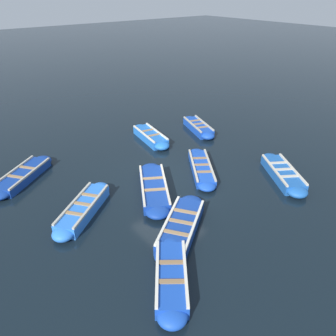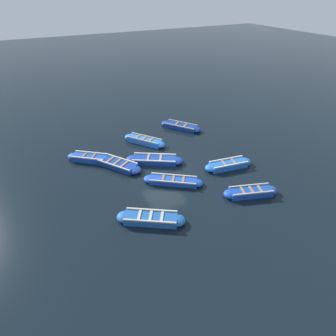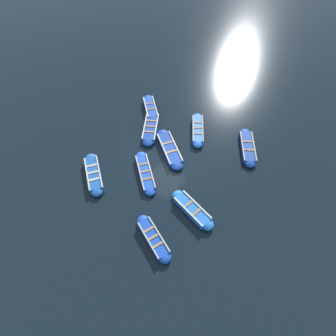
{
  "view_description": "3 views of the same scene",
  "coord_description": "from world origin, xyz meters",
  "px_view_note": "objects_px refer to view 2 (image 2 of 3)",
  "views": [
    {
      "loc": [
        7.09,
        8.97,
        7.05
      ],
      "look_at": [
        -0.39,
        -0.54,
        0.27
      ],
      "focal_mm": 35.0,
      "sensor_mm": 36.0,
      "label": 1
    },
    {
      "loc": [
        -12.69,
        6.15,
        9.86
      ],
      "look_at": [
        -0.54,
        -0.02,
        0.35
      ],
      "focal_mm": 28.0,
      "sensor_mm": 36.0,
      "label": 2
    },
    {
      "loc": [
        -8.15,
        -7.28,
        14.4
      ],
      "look_at": [
        -0.45,
        -0.76,
        0.26
      ],
      "focal_mm": 28.0,
      "sensor_mm": 36.0,
      "label": 3
    }
  ],
  "objects_px": {
    "boat_outer_right": "(181,126)",
    "boat_stern_in": "(117,164)",
    "boat_near_quay": "(151,218)",
    "boat_alongside": "(154,160)",
    "boat_bow_out": "(144,141)",
    "boat_tucked": "(251,192)",
    "boat_far_corner": "(173,181)",
    "boat_drifting": "(89,158)",
    "boat_mid_row": "(228,165)"
  },
  "relations": [
    {
      "from": "boat_bow_out",
      "to": "boat_mid_row",
      "type": "distance_m",
      "value": 6.6
    },
    {
      "from": "boat_mid_row",
      "to": "boat_stern_in",
      "type": "distance_m",
      "value": 7.32
    },
    {
      "from": "boat_mid_row",
      "to": "boat_alongside",
      "type": "height_order",
      "value": "boat_mid_row"
    },
    {
      "from": "boat_mid_row",
      "to": "boat_near_quay",
      "type": "relative_size",
      "value": 0.98
    },
    {
      "from": "boat_mid_row",
      "to": "boat_stern_in",
      "type": "bearing_deg",
      "value": 62.36
    },
    {
      "from": "boat_outer_right",
      "to": "boat_stern_in",
      "type": "relative_size",
      "value": 0.96
    },
    {
      "from": "boat_outer_right",
      "to": "boat_drifting",
      "type": "bearing_deg",
      "value": 100.39
    },
    {
      "from": "boat_outer_right",
      "to": "boat_bow_out",
      "type": "height_order",
      "value": "boat_bow_out"
    },
    {
      "from": "boat_near_quay",
      "to": "boat_stern_in",
      "type": "bearing_deg",
      "value": -0.19
    },
    {
      "from": "boat_mid_row",
      "to": "boat_far_corner",
      "type": "xyz_separation_m",
      "value": [
        0.16,
        4.01,
        -0.05
      ]
    },
    {
      "from": "boat_drifting",
      "to": "boat_bow_out",
      "type": "xyz_separation_m",
      "value": [
        0.52,
        -4.29,
        0.01
      ]
    },
    {
      "from": "boat_mid_row",
      "to": "boat_stern_in",
      "type": "xyz_separation_m",
      "value": [
        3.39,
        6.48,
        -0.02
      ]
    },
    {
      "from": "boat_drifting",
      "to": "boat_far_corner",
      "type": "xyz_separation_m",
      "value": [
        -4.81,
        -3.93,
        -0.04
      ]
    },
    {
      "from": "boat_outer_right",
      "to": "boat_drifting",
      "type": "height_order",
      "value": "boat_drifting"
    },
    {
      "from": "boat_bow_out",
      "to": "boat_stern_in",
      "type": "height_order",
      "value": "boat_bow_out"
    },
    {
      "from": "boat_near_quay",
      "to": "boat_alongside",
      "type": "bearing_deg",
      "value": -26.46
    },
    {
      "from": "boat_alongside",
      "to": "boat_near_quay",
      "type": "bearing_deg",
      "value": 153.54
    },
    {
      "from": "boat_outer_right",
      "to": "boat_alongside",
      "type": "bearing_deg",
      "value": 131.92
    },
    {
      "from": "boat_mid_row",
      "to": "boat_far_corner",
      "type": "bearing_deg",
      "value": 87.66
    },
    {
      "from": "boat_mid_row",
      "to": "boat_outer_right",
      "type": "bearing_deg",
      "value": -0.32
    },
    {
      "from": "boat_outer_right",
      "to": "boat_far_corner",
      "type": "distance_m",
      "value": 7.46
    },
    {
      "from": "boat_drifting",
      "to": "boat_bow_out",
      "type": "bearing_deg",
      "value": -83.13
    },
    {
      "from": "boat_bow_out",
      "to": "boat_stern_in",
      "type": "xyz_separation_m",
      "value": [
        -2.1,
        2.82,
        -0.02
      ]
    },
    {
      "from": "boat_near_quay",
      "to": "boat_bow_out",
      "type": "bearing_deg",
      "value": -20.47
    },
    {
      "from": "boat_drifting",
      "to": "boat_stern_in",
      "type": "distance_m",
      "value": 2.15
    },
    {
      "from": "boat_outer_right",
      "to": "boat_drifting",
      "type": "relative_size",
      "value": 1.13
    },
    {
      "from": "boat_bow_out",
      "to": "boat_stern_in",
      "type": "relative_size",
      "value": 0.91
    },
    {
      "from": "boat_outer_right",
      "to": "boat_bow_out",
      "type": "distance_m",
      "value": 3.81
    },
    {
      "from": "boat_alongside",
      "to": "boat_far_corner",
      "type": "bearing_deg",
      "value": -178.47
    },
    {
      "from": "boat_stern_in",
      "to": "boat_bow_out",
      "type": "bearing_deg",
      "value": -53.4
    },
    {
      "from": "boat_mid_row",
      "to": "boat_near_quay",
      "type": "distance_m",
      "value": 6.84
    },
    {
      "from": "boat_near_quay",
      "to": "boat_drifting",
      "type": "bearing_deg",
      "value": 11.51
    },
    {
      "from": "boat_mid_row",
      "to": "boat_near_quay",
      "type": "bearing_deg",
      "value": 108.08
    },
    {
      "from": "boat_far_corner",
      "to": "boat_alongside",
      "type": "bearing_deg",
      "value": 1.53
    },
    {
      "from": "boat_outer_right",
      "to": "boat_tucked",
      "type": "bearing_deg",
      "value": 176.15
    },
    {
      "from": "boat_bow_out",
      "to": "boat_tucked",
      "type": "xyz_separation_m",
      "value": [
        -8.3,
        -3.07,
        -0.01
      ]
    },
    {
      "from": "boat_far_corner",
      "to": "boat_alongside",
      "type": "height_order",
      "value": "boat_alongside"
    },
    {
      "from": "boat_drifting",
      "to": "boat_near_quay",
      "type": "xyz_separation_m",
      "value": [
        -7.09,
        -1.45,
        0.0
      ]
    },
    {
      "from": "boat_bow_out",
      "to": "boat_tucked",
      "type": "height_order",
      "value": "boat_bow_out"
    },
    {
      "from": "boat_far_corner",
      "to": "boat_stern_in",
      "type": "bearing_deg",
      "value": 37.42
    },
    {
      "from": "boat_outer_right",
      "to": "boat_stern_in",
      "type": "bearing_deg",
      "value": 115.03
    },
    {
      "from": "boat_stern_in",
      "to": "boat_near_quay",
      "type": "xyz_separation_m",
      "value": [
        -5.51,
        0.02,
        0.02
      ]
    },
    {
      "from": "boat_stern_in",
      "to": "boat_mid_row",
      "type": "bearing_deg",
      "value": -117.64
    },
    {
      "from": "boat_mid_row",
      "to": "boat_stern_in",
      "type": "relative_size",
      "value": 0.97
    },
    {
      "from": "boat_outer_right",
      "to": "boat_near_quay",
      "type": "relative_size",
      "value": 0.98
    },
    {
      "from": "boat_mid_row",
      "to": "boat_tucked",
      "type": "xyz_separation_m",
      "value": [
        -2.81,
        0.59,
        -0.01
      ]
    },
    {
      "from": "boat_drifting",
      "to": "boat_stern_in",
      "type": "bearing_deg",
      "value": -137.2
    },
    {
      "from": "boat_mid_row",
      "to": "boat_far_corner",
      "type": "height_order",
      "value": "boat_mid_row"
    },
    {
      "from": "boat_drifting",
      "to": "boat_stern_in",
      "type": "height_order",
      "value": "boat_drifting"
    },
    {
      "from": "boat_bow_out",
      "to": "boat_tucked",
      "type": "relative_size",
      "value": 0.98
    }
  ]
}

